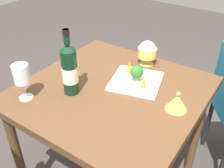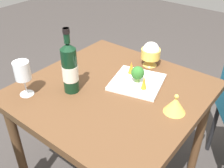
# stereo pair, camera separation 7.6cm
# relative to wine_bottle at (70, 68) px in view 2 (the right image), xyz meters

# --- Properties ---
(dining_table) EXTENTS (0.87, 0.87, 0.76)m
(dining_table) POSITION_rel_wine_bottle_xyz_m (-0.15, -0.13, -0.22)
(dining_table) COLOR brown
(dining_table) RESTS_ON ground_plane
(wine_bottle) EXTENTS (0.08, 0.08, 0.33)m
(wine_bottle) POSITION_rel_wine_bottle_xyz_m (0.00, 0.00, 0.00)
(wine_bottle) COLOR black
(wine_bottle) RESTS_ON dining_table
(wine_glass) EXTENTS (0.08, 0.08, 0.18)m
(wine_glass) POSITION_rel_wine_bottle_xyz_m (0.15, 0.16, -0.00)
(wine_glass) COLOR white
(wine_glass) RESTS_ON dining_table
(rice_bowl) EXTENTS (0.11, 0.11, 0.14)m
(rice_bowl) POSITION_rel_wine_bottle_xyz_m (-0.17, -0.47, -0.06)
(rice_bowl) COLOR gold
(rice_bowl) RESTS_ON dining_table
(rice_bowl_lid) EXTENTS (0.10, 0.10, 0.09)m
(rice_bowl_lid) POSITION_rel_wine_bottle_xyz_m (-0.48, -0.17, -0.09)
(rice_bowl_lid) COLOR gold
(rice_bowl_lid) RESTS_ON dining_table
(serving_plate) EXTENTS (0.31, 0.31, 0.02)m
(serving_plate) POSITION_rel_wine_bottle_xyz_m (-0.22, -0.26, -0.12)
(serving_plate) COLOR white
(serving_plate) RESTS_ON dining_table
(broccoli_floret) EXTENTS (0.07, 0.07, 0.09)m
(broccoli_floret) POSITION_rel_wine_bottle_xyz_m (-0.22, -0.25, -0.06)
(broccoli_floret) COLOR #729E4C
(broccoli_floret) RESTS_ON serving_plate
(carrot_garnish_left) EXTENTS (0.03, 0.03, 0.07)m
(carrot_garnish_left) POSITION_rel_wine_bottle_xyz_m (-0.29, -0.22, -0.08)
(carrot_garnish_left) COLOR orange
(carrot_garnish_left) RESTS_ON serving_plate
(carrot_garnish_right) EXTENTS (0.03, 0.03, 0.07)m
(carrot_garnish_right) POSITION_rel_wine_bottle_xyz_m (-0.16, -0.30, -0.08)
(carrot_garnish_right) COLOR orange
(carrot_garnish_right) RESTS_ON serving_plate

